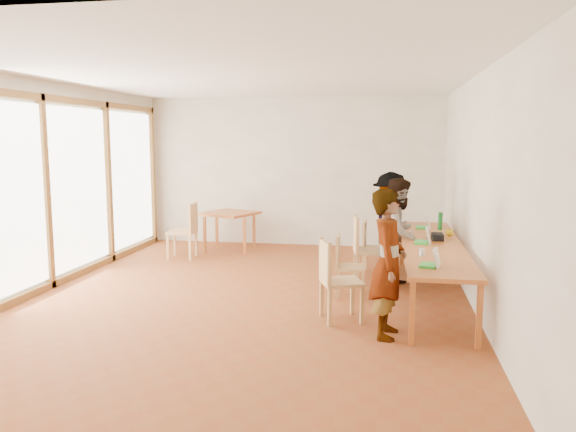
{
  "coord_description": "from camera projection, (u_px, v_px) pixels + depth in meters",
  "views": [
    {
      "loc": [
        1.85,
        -7.29,
        2.18
      ],
      "look_at": [
        0.52,
        0.35,
        1.1
      ],
      "focal_mm": 35.0,
      "sensor_mm": 36.0,
      "label": 1
    }
  ],
  "objects": [
    {
      "name": "ground",
      "position": [
        247.0,
        297.0,
        7.73
      ],
      "size": [
        8.0,
        8.0,
        0.0
      ],
      "primitive_type": "plane",
      "color": "brown",
      "rests_on": "ground"
    },
    {
      "name": "wall_front",
      "position": [
        93.0,
        244.0,
        3.62
      ],
      "size": [
        6.0,
        0.1,
        3.0
      ],
      "primitive_type": "cube",
      "color": "#EFE5CE",
      "rests_on": "ground"
    },
    {
      "name": "laptop_far",
      "position": [
        425.0,
        224.0,
        8.97
      ],
      "size": [
        0.25,
        0.28,
        0.22
      ],
      "rotation": [
        0.0,
        0.0,
        -0.08
      ],
      "color": "green",
      "rests_on": "communal_table"
    },
    {
      "name": "condiment_cup",
      "position": [
        411.0,
        233.0,
        8.31
      ],
      "size": [
        0.08,
        0.08,
        0.06
      ],
      "primitive_type": "cylinder",
      "color": "white",
      "rests_on": "communal_table"
    },
    {
      "name": "side_table",
      "position": [
        230.0,
        216.0,
        10.95
      ],
      "size": [
        0.9,
        0.9,
        0.75
      ],
      "rotation": [
        0.0,
        0.0,
        -0.39
      ],
      "color": "#CC682D",
      "rests_on": "ground"
    },
    {
      "name": "black_pouch",
      "position": [
        437.0,
        237.0,
        7.94
      ],
      "size": [
        0.16,
        0.26,
        0.09
      ],
      "primitive_type": "cube",
      "color": "black",
      "rests_on": "communal_table"
    },
    {
      "name": "chair_spare",
      "position": [
        188.0,
        224.0,
        10.2
      ],
      "size": [
        0.51,
        0.51,
        0.54
      ],
      "rotation": [
        0.0,
        0.0,
        3.21
      ],
      "color": "#E1B370",
      "rests_on": "ground"
    },
    {
      "name": "wall_back",
      "position": [
        294.0,
        172.0,
        11.43
      ],
      "size": [
        6.0,
        0.1,
        3.0
      ],
      "primitive_type": "cube",
      "color": "#EFE5CE",
      "rests_on": "ground"
    },
    {
      "name": "communal_table",
      "position": [
        432.0,
        247.0,
        7.69
      ],
      "size": [
        0.8,
        4.0,
        0.75
      ],
      "color": "#CC682D",
      "rests_on": "ground"
    },
    {
      "name": "chair_far",
      "position": [
        363.0,
        242.0,
        8.44
      ],
      "size": [
        0.54,
        0.54,
        0.54
      ],
      "rotation": [
        0.0,
        0.0,
        0.15
      ],
      "color": "#E1B370",
      "rests_on": "ground"
    },
    {
      "name": "person_mid",
      "position": [
        399.0,
        233.0,
        8.19
      ],
      "size": [
        0.85,
        0.95,
        1.61
      ],
      "primitive_type": "imported",
      "rotation": [
        0.0,
        0.0,
        1.21
      ],
      "color": "gray",
      "rests_on": "ground"
    },
    {
      "name": "clear_glass",
      "position": [
        422.0,
        252.0,
        6.85
      ],
      "size": [
        0.07,
        0.07,
        0.09
      ],
      "primitive_type": "cylinder",
      "color": "silver",
      "rests_on": "communal_table"
    },
    {
      "name": "window_wall",
      "position": [
        45.0,
        186.0,
        8.03
      ],
      "size": [
        0.1,
        8.0,
        3.0
      ],
      "primitive_type": "cube",
      "color": "white",
      "rests_on": "ground"
    },
    {
      "name": "pink_phone",
      "position": [
        420.0,
        225.0,
        9.29
      ],
      "size": [
        0.05,
        0.1,
        0.01
      ],
      "primitive_type": "cube",
      "color": "#BE3354",
      "rests_on": "communal_table"
    },
    {
      "name": "yellow_mug",
      "position": [
        449.0,
        233.0,
        8.27
      ],
      "size": [
        0.14,
        0.14,
        0.09
      ],
      "primitive_type": "imported",
      "rotation": [
        0.0,
        0.0,
        -0.22
      ],
      "color": "yellow",
      "rests_on": "communal_table"
    },
    {
      "name": "laptop_near",
      "position": [
        433.0,
        262.0,
        6.28
      ],
      "size": [
        0.26,
        0.28,
        0.21
      ],
      "rotation": [
        0.0,
        0.0,
        -0.21
      ],
      "color": "green",
      "rests_on": "communal_table"
    },
    {
      "name": "chair_near",
      "position": [
        333.0,
        272.0,
        6.68
      ],
      "size": [
        0.59,
        0.59,
        0.52
      ],
      "rotation": [
        0.0,
        0.0,
        0.36
      ],
      "color": "#E1B370",
      "rests_on": "ground"
    },
    {
      "name": "ceiling",
      "position": [
        244.0,
        73.0,
        7.32
      ],
      "size": [
        6.0,
        8.0,
        0.04
      ],
      "primitive_type": "cube",
      "color": "white",
      "rests_on": "wall_back"
    },
    {
      "name": "chair_empty",
      "position": [
        370.0,
        241.0,
        9.14
      ],
      "size": [
        0.41,
        0.41,
        0.44
      ],
      "rotation": [
        0.0,
        0.0,
        -0.05
      ],
      "color": "#E1B370",
      "rests_on": "ground"
    },
    {
      "name": "laptop_mid",
      "position": [
        425.0,
        239.0,
        7.68
      ],
      "size": [
        0.24,
        0.28,
        0.22
      ],
      "rotation": [
        0.0,
        0.0,
        -0.09
      ],
      "color": "green",
      "rests_on": "communal_table"
    },
    {
      "name": "person_far",
      "position": [
        390.0,
        221.0,
        9.37
      ],
      "size": [
        0.71,
        1.11,
        1.63
      ],
      "primitive_type": "imported",
      "rotation": [
        0.0,
        0.0,
        1.68
      ],
      "color": "gray",
      "rests_on": "ground"
    },
    {
      "name": "chair_mid",
      "position": [
        344.0,
        259.0,
        7.75
      ],
      "size": [
        0.41,
        0.41,
        0.45
      ],
      "rotation": [
        0.0,
        0.0,
        0.02
      ],
      "color": "#E1B370",
      "rests_on": "ground"
    },
    {
      "name": "wall_right",
      "position": [
        478.0,
        193.0,
        7.02
      ],
      "size": [
        0.1,
        8.0,
        3.0
      ],
      "primitive_type": "cube",
      "color": "#EFE5CE",
      "rests_on": "ground"
    },
    {
      "name": "person_near",
      "position": [
        388.0,
        264.0,
        6.12
      ],
      "size": [
        0.44,
        0.63,
        1.64
      ],
      "primitive_type": "imported",
      "rotation": [
        0.0,
        0.0,
        1.48
      ],
      "color": "gray",
      "rests_on": "ground"
    },
    {
      "name": "green_bottle",
      "position": [
        440.0,
        221.0,
        8.79
      ],
      "size": [
        0.07,
        0.07,
        0.28
      ],
      "primitive_type": "cylinder",
      "color": "#146A22",
      "rests_on": "communal_table"
    }
  ]
}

